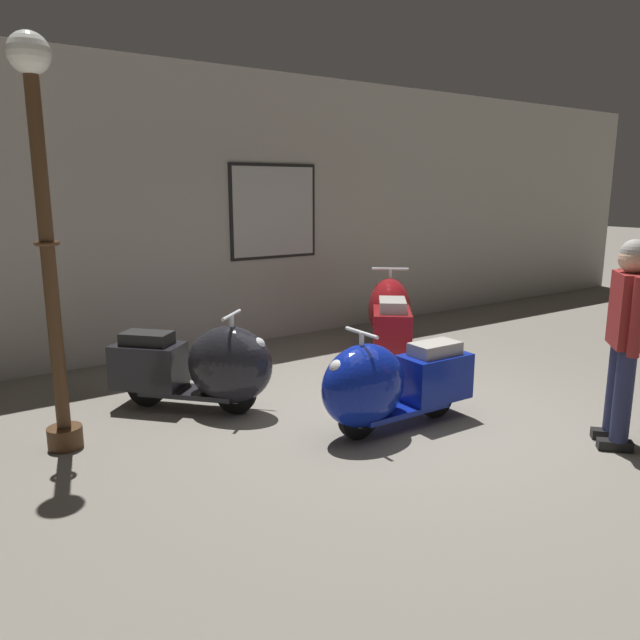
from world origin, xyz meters
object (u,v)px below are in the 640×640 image
object	(u,v)px
scooter_0	(205,366)
visitor_0	(626,329)
scooter_2	(390,316)
lamppost	(45,220)
scooter_1	(386,384)

from	to	relation	value
scooter_0	visitor_0	world-z (taller)	visitor_0
scooter_2	lamppost	bearing A→B (deg)	138.98
scooter_0	scooter_2	distance (m)	2.90
scooter_0	visitor_0	size ratio (longest dim) A/B	0.86
scooter_0	scooter_2	size ratio (longest dim) A/B	0.88
scooter_2	scooter_0	bearing A→B (deg)	140.82
scooter_1	scooter_2	distance (m)	2.62
visitor_0	scooter_1	bearing A→B (deg)	2.96
lamppost	scooter_1	bearing A→B (deg)	-27.10
scooter_1	visitor_0	size ratio (longest dim) A/B	0.91
scooter_0	lamppost	distance (m)	1.95
scooter_1	scooter_0	bearing A→B (deg)	-50.22
lamppost	scooter_0	bearing A→B (deg)	5.75
scooter_0	scooter_1	bearing A→B (deg)	-3.81
scooter_0	lamppost	xyz separation A→B (m)	(-1.32, -0.13, 1.43)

